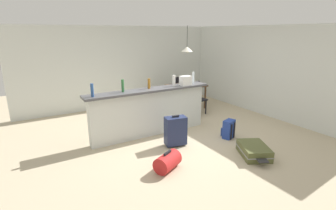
{
  "coord_description": "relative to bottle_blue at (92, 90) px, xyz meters",
  "views": [
    {
      "loc": [
        -3.01,
        -4.64,
        2.32
      ],
      "look_at": [
        0.02,
        0.39,
        0.63
      ],
      "focal_mm": 27.26,
      "sensor_mm": 36.0,
      "label": 1
    }
  ],
  "objects": [
    {
      "name": "bottle_blue",
      "position": [
        0.0,
        0.0,
        0.0
      ],
      "size": [
        0.06,
        0.06,
        0.27
      ],
      "primitive_type": "cylinder",
      "color": "#284C89",
      "rests_on": "bar_countertop"
    },
    {
      "name": "dining_chair_near_partition",
      "position": [
        3.2,
        0.83,
        -0.71
      ],
      "size": [
        0.44,
        0.44,
        0.93
      ],
      "color": "black",
      "rests_on": "ground_plane"
    },
    {
      "name": "bottle_green",
      "position": [
        0.67,
        0.09,
        0.0
      ],
      "size": [
        0.06,
        0.06,
        0.27
      ],
      "primitive_type": "cylinder",
      "color": "#2D6B38",
      "rests_on": "bar_countertop"
    },
    {
      "name": "suitcase_flat_olive",
      "position": [
        2.5,
        -1.93,
        -1.11
      ],
      "size": [
        0.76,
        0.89,
        0.22
      ],
      "color": "#51562D",
      "rests_on": "ground_plane"
    },
    {
      "name": "duffel_bag_red",
      "position": [
        0.81,
        -1.51,
        -1.07
      ],
      "size": [
        0.56,
        0.48,
        0.34
      ],
      "color": "red",
      "rests_on": "ground_plane"
    },
    {
      "name": "wall_right",
      "position": [
        4.82,
        0.02,
        0.03
      ],
      "size": [
        0.1,
        6.0,
        2.5
      ],
      "primitive_type": "cube",
      "color": "silver",
      "rests_on": "ground_plane"
    },
    {
      "name": "bar_countertop",
      "position": [
        1.29,
        0.05,
        -0.16
      ],
      "size": [
        2.96,
        0.4,
        0.05
      ],
      "primitive_type": "cube",
      "color": "#4C4C51",
      "rests_on": "partition_half_wall"
    },
    {
      "name": "wall_back",
      "position": [
        1.77,
        2.77,
        0.03
      ],
      "size": [
        6.6,
        0.1,
        2.5
      ],
      "primitive_type": "cube",
      "color": "silver",
      "rests_on": "ground_plane"
    },
    {
      "name": "partition_half_wall",
      "position": [
        1.29,
        0.05,
        -0.7
      ],
      "size": [
        2.8,
        0.2,
        1.04
      ],
      "primitive_type": "cube",
      "color": "silver",
      "rests_on": "ground_plane"
    },
    {
      "name": "suitcase_upright_navy",
      "position": [
        1.46,
        -0.75,
        -0.89
      ],
      "size": [
        0.48,
        0.32,
        0.67
      ],
      "color": "#1E284C",
      "rests_on": "ground_plane"
    },
    {
      "name": "pendant_lamp",
      "position": [
        3.18,
        1.33,
        0.61
      ],
      "size": [
        0.34,
        0.34,
        0.78
      ],
      "color": "black"
    },
    {
      "name": "backpack_blue",
      "position": [
        2.7,
        -1.03,
        -1.02
      ],
      "size": [
        0.32,
        0.3,
        0.42
      ],
      "color": "#233D93",
      "rests_on": "ground_plane"
    },
    {
      "name": "grocery_bag",
      "position": [
        2.22,
        -0.0,
        -0.02
      ],
      "size": [
        0.26,
        0.18,
        0.22
      ],
      "primitive_type": "cube",
      "color": "silver",
      "rests_on": "bar_countertop"
    },
    {
      "name": "bottle_amber",
      "position": [
        1.3,
        0.11,
        -0.02
      ],
      "size": [
        0.06,
        0.06,
        0.23
      ],
      "primitive_type": "cylinder",
      "color": "#9E661E",
      "rests_on": "bar_countertop"
    },
    {
      "name": "bottle_clear",
      "position": [
        2.5,
        0.08,
        0.01
      ],
      "size": [
        0.06,
        0.06,
        0.28
      ],
      "primitive_type": "cylinder",
      "color": "silver",
      "rests_on": "bar_countertop"
    },
    {
      "name": "dining_chair_far_side",
      "position": [
        3.31,
        1.93,
        -0.71
      ],
      "size": [
        0.4,
        0.4,
        0.93
      ],
      "color": "black",
      "rests_on": "ground_plane"
    },
    {
      "name": "dining_table",
      "position": [
        3.24,
        1.42,
        -0.58
      ],
      "size": [
        1.1,
        0.8,
        0.74
      ],
      "color": "#4C331E",
      "rests_on": "ground_plane"
    },
    {
      "name": "ground_plane",
      "position": [
        1.77,
        -0.28,
        -1.25
      ],
      "size": [
        13.0,
        13.0,
        0.05
      ],
      "primitive_type": "cube",
      "color": "#BCAD8E"
    },
    {
      "name": "bottle_white",
      "position": [
        1.92,
        0.05,
        -0.0
      ],
      "size": [
        0.07,
        0.07,
        0.26
      ],
      "primitive_type": "cylinder",
      "color": "silver",
      "rests_on": "bar_countertop"
    }
  ]
}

